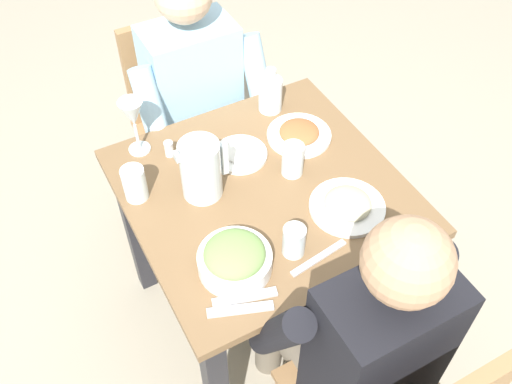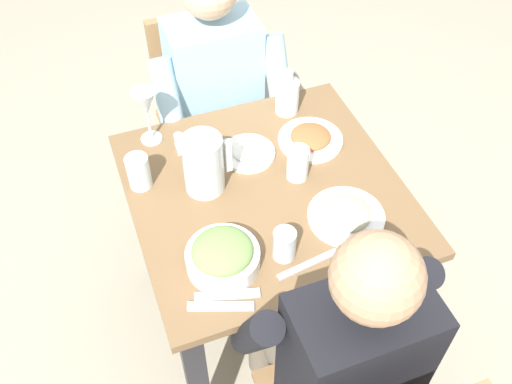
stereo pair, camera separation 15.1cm
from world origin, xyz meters
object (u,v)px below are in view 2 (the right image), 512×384
plate_yoghurt (249,152)px  salad_bowl (223,255)px  plate_rice_curry (311,138)px  water_glass_by_pitcher (139,172)px  oil_carafe (287,98)px  dining_table (266,218)px  diner_near (334,342)px  diner_far (223,112)px  chair_far (209,109)px  plate_beans (346,214)px  salt_shaker (179,141)px  water_glass_near_left (284,244)px  wine_glass (146,105)px  water_glass_far_left (298,163)px  water_pitcher (204,164)px

plate_yoghurt → salad_bowl: bearing=-119.5°
plate_rice_curry → plate_yoghurt: bearing=176.7°
water_glass_by_pitcher → oil_carafe: oil_carafe is taller
dining_table → plate_yoghurt: bearing=88.9°
diner_near → diner_far: 0.97m
salad_bowl → plate_yoghurt: bearing=60.5°
dining_table → chair_far: chair_far is taller
chair_far → plate_beans: chair_far is taller
plate_yoghurt → salt_shaker: bearing=150.8°
oil_carafe → diner_far: bearing=136.0°
salt_shaker → water_glass_by_pitcher: bearing=-142.7°
dining_table → water_glass_near_left: size_ratio=8.41×
wine_glass → oil_carafe: 0.48m
dining_table → water_glass_by_pitcher: (-0.35, 0.15, 0.19)m
chair_far → wine_glass: 0.59m
water_glass_near_left → salt_shaker: (-0.15, 0.51, -0.02)m
dining_table → salad_bowl: 0.35m
diner_near → plate_yoghurt: (0.00, 0.64, 0.10)m
dining_table → salad_bowl: (-0.21, -0.21, 0.18)m
plate_rice_curry → water_glass_far_left: water_glass_far_left is taller
salad_bowl → plate_yoghurt: salad_bowl is taller
wine_glass → chair_far: bearing=50.5°
chair_far → water_glass_by_pitcher: size_ratio=7.91×
chair_far → water_glass_near_left: size_ratio=9.15×
plate_rice_curry → water_pitcher: bearing=-169.6°
water_glass_by_pitcher → plate_yoghurt: bearing=0.9°
salad_bowl → water_glass_near_left: (0.16, -0.03, 0.01)m
water_pitcher → plate_beans: bearing=-37.3°
plate_yoghurt → oil_carafe: 0.25m
dining_table → salad_bowl: salad_bowl is taller
water_glass_near_left → plate_yoghurt: bearing=83.5°
water_glass_by_pitcher → salt_shaker: 0.19m
diner_far → salad_bowl: bearing=-108.0°
plate_rice_curry → water_glass_by_pitcher: water_glass_by_pitcher is taller
salad_bowl → wine_glass: 0.56m
water_pitcher → plate_beans: water_pitcher is taller
water_glass_by_pitcher → dining_table: bearing=-23.6°
plate_yoghurt → chair_far: bearing=88.1°
salad_bowl → water_glass_by_pitcher: (-0.14, 0.37, 0.01)m
plate_beans → plate_rice_curry: 0.33m
plate_beans → wine_glass: (-0.45, 0.52, 0.13)m
plate_yoghurt → diner_near: bearing=-90.2°
diner_near → salad_bowl: (-0.21, 0.27, 0.13)m
plate_rice_curry → water_glass_by_pitcher: size_ratio=1.90×
plate_beans → salad_bowl: bearing=-175.6°
diner_near → salt_shaker: diner_near is taller
salad_bowl → salt_shaker: bearing=88.6°
water_glass_near_left → oil_carafe: (0.24, 0.56, 0.01)m
chair_far → dining_table: bearing=-91.7°
salad_bowl → oil_carafe: bearing=52.6°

